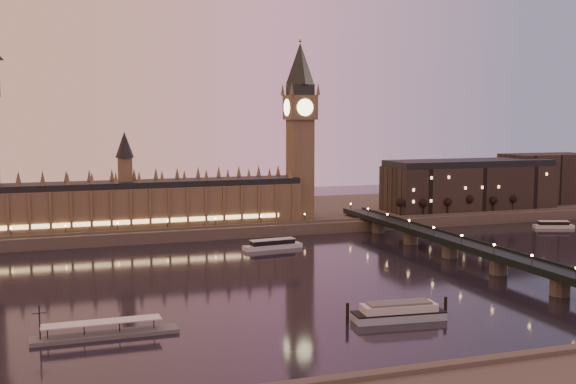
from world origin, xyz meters
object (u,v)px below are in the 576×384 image
object	(u,v)px
moored_barge	(399,312)
pontoon_pier	(105,333)
cruise_boat_a	(273,245)
cruise_boat_b	(553,225)

from	to	relation	value
moored_barge	pontoon_pier	size ratio (longest dim) A/B	0.81
cruise_boat_a	moored_barge	xyz separation A→B (m)	(0.26, -133.58, 0.59)
pontoon_pier	moored_barge	bearing A→B (deg)	-8.01
moored_barge	cruise_boat_a	bearing A→B (deg)	95.85
cruise_boat_a	cruise_boat_b	bearing A→B (deg)	-3.50
cruise_boat_a	moored_barge	distance (m)	133.59
moored_barge	pontoon_pier	world-z (taller)	pontoon_pier
cruise_boat_a	moored_barge	world-z (taller)	moored_barge
cruise_boat_a	pontoon_pier	size ratio (longest dim) A/B	0.71
cruise_boat_a	pontoon_pier	distance (m)	151.82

